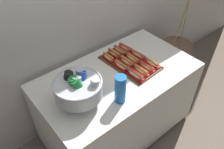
# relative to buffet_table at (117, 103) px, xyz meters

# --- Properties ---
(ground_plane) EXTENTS (10.00, 10.00, 0.00)m
(ground_plane) POSITION_rel_buffet_table_xyz_m (0.00, 0.00, -0.41)
(ground_plane) COLOR #7A6B5B
(buffet_table) EXTENTS (1.44, 0.81, 0.78)m
(buffet_table) POSITION_rel_buffet_table_xyz_m (0.00, 0.00, 0.00)
(buffet_table) COLOR white
(buffet_table) RESTS_ON ground_plane
(floor_vase) EXTENTS (0.49, 0.49, 1.20)m
(floor_vase) POSITION_rel_buffet_table_xyz_m (1.01, 0.11, -0.11)
(floor_vase) COLOR brown
(floor_vase) RESTS_ON ground_plane
(serving_tray) EXTENTS (0.36, 0.54, 0.01)m
(serving_tray) POSITION_rel_buffet_table_xyz_m (0.19, 0.04, 0.38)
(serving_tray) COLOR #56331E
(serving_tray) RESTS_ON buffet_table
(hot_dog_0) EXTENTS (0.07, 0.18, 0.06)m
(hot_dog_0) POSITION_rel_buffet_table_xyz_m (0.08, -0.13, 0.41)
(hot_dog_0) COLOR #B21414
(hot_dog_0) RESTS_ON serving_tray
(hot_dog_1) EXTENTS (0.07, 0.16, 0.06)m
(hot_dog_1) POSITION_rel_buffet_table_xyz_m (0.16, -0.12, 0.41)
(hot_dog_1) COLOR red
(hot_dog_1) RESTS_ON serving_tray
(hot_dog_2) EXTENTS (0.07, 0.16, 0.06)m
(hot_dog_2) POSITION_rel_buffet_table_xyz_m (0.23, -0.12, 0.41)
(hot_dog_2) COLOR red
(hot_dog_2) RESTS_ON serving_tray
(hot_dog_3) EXTENTS (0.06, 0.16, 0.06)m
(hot_dog_3) POSITION_rel_buffet_table_xyz_m (0.31, -0.11, 0.40)
(hot_dog_3) COLOR #B21414
(hot_dog_3) RESTS_ON serving_tray
(hot_dog_4) EXTENTS (0.07, 0.17, 0.06)m
(hot_dog_4) POSITION_rel_buffet_table_xyz_m (0.07, 0.04, 0.40)
(hot_dog_4) COLOR #B21414
(hot_dog_4) RESTS_ON serving_tray
(hot_dog_5) EXTENTS (0.07, 0.18, 0.06)m
(hot_dog_5) POSITION_rel_buffet_table_xyz_m (0.15, 0.04, 0.41)
(hot_dog_5) COLOR red
(hot_dog_5) RESTS_ON serving_tray
(hot_dog_6) EXTENTS (0.06, 0.18, 0.06)m
(hot_dog_6) POSITION_rel_buffet_table_xyz_m (0.22, 0.05, 0.40)
(hot_dog_6) COLOR red
(hot_dog_6) RESTS_ON serving_tray
(hot_dog_7) EXTENTS (0.07, 0.17, 0.06)m
(hot_dog_7) POSITION_rel_buffet_table_xyz_m (0.30, 0.05, 0.41)
(hot_dog_7) COLOR #B21414
(hot_dog_7) RESTS_ON serving_tray
(hot_dog_8) EXTENTS (0.06, 0.15, 0.06)m
(hot_dog_8) POSITION_rel_buffet_table_xyz_m (0.06, 0.20, 0.40)
(hot_dog_8) COLOR #B21414
(hot_dog_8) RESTS_ON serving_tray
(hot_dog_9) EXTENTS (0.07, 0.16, 0.07)m
(hot_dog_9) POSITION_rel_buffet_table_xyz_m (0.14, 0.21, 0.41)
(hot_dog_9) COLOR #B21414
(hot_dog_9) RESTS_ON serving_tray
(hot_dog_10) EXTENTS (0.07, 0.18, 0.06)m
(hot_dog_10) POSITION_rel_buffet_table_xyz_m (0.21, 0.21, 0.41)
(hot_dog_10) COLOR #B21414
(hot_dog_10) RESTS_ON serving_tray
(hot_dog_11) EXTENTS (0.07, 0.17, 0.06)m
(hot_dog_11) POSITION_rel_buffet_table_xyz_m (0.29, 0.22, 0.41)
(hot_dog_11) COLOR red
(hot_dog_11) RESTS_ON serving_tray
(punch_bowl) EXTENTS (0.36, 0.36, 0.27)m
(punch_bowl) POSITION_rel_buffet_table_xyz_m (-0.43, -0.06, 0.53)
(punch_bowl) COLOR silver
(punch_bowl) RESTS_ON buffet_table
(cup_stack) EXTENTS (0.09, 0.09, 0.24)m
(cup_stack) POSITION_rel_buffet_table_xyz_m (-0.19, -0.24, 0.49)
(cup_stack) COLOR blue
(cup_stack) RESTS_ON buffet_table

